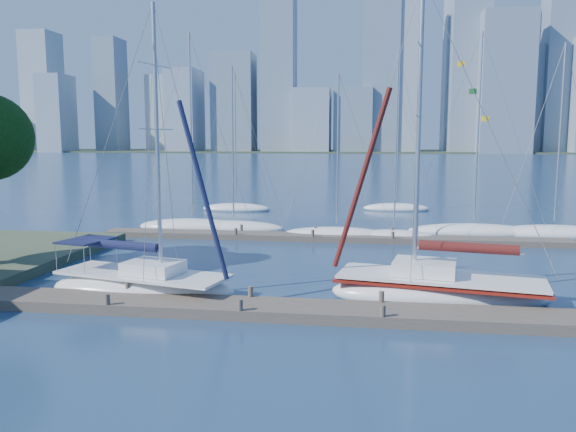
# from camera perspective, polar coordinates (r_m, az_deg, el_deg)

# --- Properties ---
(ground) EXTENTS (700.00, 700.00, 0.00)m
(ground) POSITION_cam_1_polar(r_m,az_deg,el_deg) (21.24, -4.32, -9.86)
(ground) COLOR navy
(ground) RESTS_ON ground
(near_dock) EXTENTS (26.00, 2.00, 0.40)m
(near_dock) POSITION_cam_1_polar(r_m,az_deg,el_deg) (21.18, -4.32, -9.34)
(near_dock) COLOR #483F35
(near_dock) RESTS_ON ground
(far_dock) EXTENTS (30.00, 1.80, 0.36)m
(far_dock) POSITION_cam_1_polar(r_m,az_deg,el_deg) (36.38, 4.22, -2.19)
(far_dock) COLOR #483F35
(far_dock) RESTS_ON ground
(far_shore) EXTENTS (800.00, 100.00, 1.50)m
(far_shore) POSITION_cam_1_polar(r_m,az_deg,el_deg) (339.86, 7.46, 6.50)
(far_shore) COLOR #38472D
(far_shore) RESTS_ON ground
(sailboat_navy) EXTENTS (8.28, 4.33, 12.24)m
(sailboat_navy) POSITION_cam_1_polar(r_m,az_deg,el_deg) (24.22, -14.57, -5.49)
(sailboat_navy) COLOR white
(sailboat_navy) RESTS_ON ground
(sailboat_maroon) EXTENTS (9.00, 4.33, 13.10)m
(sailboat_maroon) POSITION_cam_1_polar(r_m,az_deg,el_deg) (23.41, 15.11, -5.93)
(sailboat_maroon) COLOR white
(sailboat_maroon) RESTS_ON ground
(bg_boat_0) EXTENTS (8.28, 3.40, 14.18)m
(bg_boat_0) POSITION_cam_1_polar(r_m,az_deg,el_deg) (40.95, -9.60, -1.02)
(bg_boat_0) COLOR white
(bg_boat_0) RESTS_ON ground
(bg_boat_1) EXTENTS (7.43, 2.64, 11.85)m
(bg_boat_1) POSITION_cam_1_polar(r_m,az_deg,el_deg) (40.18, -5.53, -1.17)
(bg_boat_1) COLOR white
(bg_boat_1) RESTS_ON ground
(bg_boat_2) EXTENTS (7.47, 3.78, 10.98)m
(bg_boat_2) POSITION_cam_1_polar(r_m,az_deg,el_deg) (37.30, 4.98, -1.86)
(bg_boat_2) COLOR white
(bg_boat_2) RESTS_ON ground
(bg_boat_3) EXTENTS (5.46, 2.06, 12.28)m
(bg_boat_3) POSITION_cam_1_polar(r_m,az_deg,el_deg) (37.20, 10.71, -1.98)
(bg_boat_3) COLOR white
(bg_boat_3) RESTS_ON ground
(bg_boat_4) EXTENTS (9.08, 5.10, 13.85)m
(bg_boat_4) POSITION_cam_1_polar(r_m,az_deg,el_deg) (40.32, 18.34, -1.47)
(bg_boat_4) COLOR white
(bg_boat_4) RESTS_ON ground
(bg_boat_5) EXTENTS (8.16, 5.02, 13.01)m
(bg_boat_5) POSITION_cam_1_polar(r_m,az_deg,el_deg) (41.45, 25.39, -1.57)
(bg_boat_5) COLOR white
(bg_boat_5) RESTS_ON ground
(bg_boat_6) EXTENTS (6.34, 2.25, 12.75)m
(bg_boat_6) POSITION_cam_1_polar(r_m,az_deg,el_deg) (51.79, -5.27, 0.82)
(bg_boat_6) COLOR white
(bg_boat_6) RESTS_ON ground
(bg_boat_7) EXTENTS (6.33, 3.32, 11.54)m
(bg_boat_7) POSITION_cam_1_polar(r_m,az_deg,el_deg) (52.77, 10.93, 0.82)
(bg_boat_7) COLOR white
(bg_boat_7) RESTS_ON ground
(skyline) EXTENTS (503.28, 51.31, 113.71)m
(skyline) POSITION_cam_1_polar(r_m,az_deg,el_deg) (312.08, 11.49, 12.74)
(skyline) COLOR gray
(skyline) RESTS_ON ground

